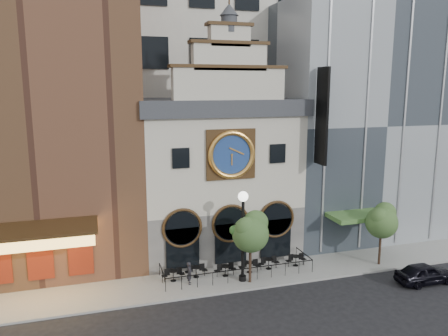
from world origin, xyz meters
TOP-DOWN VIEW (x-y plane):
  - ground at (0.00, 0.00)m, footprint 120.00×120.00m
  - sidewalk at (0.00, 2.50)m, footprint 44.00×5.00m
  - clock_building at (0.00, 7.82)m, footprint 12.60×8.78m
  - theater_building at (-13.00, 9.96)m, footprint 14.00×15.60m
  - retail_building at (12.99, 9.99)m, footprint 14.00×14.40m
  - office_tower at (0.00, 20.00)m, footprint 20.00×16.00m
  - cafe_railing at (0.00, 2.50)m, footprint 10.60×2.60m
  - bistro_0 at (-4.54, 2.63)m, footprint 1.58×0.68m
  - bistro_1 at (-2.89, 2.78)m, footprint 1.58×0.68m
  - bistro_2 at (-0.89, 2.36)m, footprint 1.58×0.68m
  - bistro_3 at (0.96, 2.43)m, footprint 1.58×0.68m
  - bistro_4 at (2.50, 2.61)m, footprint 1.58×0.68m
  - bistro_5 at (4.66, 2.55)m, footprint 1.58×0.68m
  - car_right at (11.97, -2.36)m, footprint 4.16×1.72m
  - pedestrian at (-3.56, 1.87)m, footprint 0.47×0.62m
  - lamppost at (0.04, 1.34)m, footprint 1.99×0.92m
  - tree_left at (0.49, 0.99)m, footprint 2.56×2.47m
  - tree_right at (10.81, 1.04)m, footprint 2.43×2.34m

SIDE VIEW (x-z plane):
  - ground at x=0.00m, z-range 0.00..0.00m
  - sidewalk at x=0.00m, z-range 0.00..0.15m
  - cafe_railing at x=0.00m, z-range 0.15..1.05m
  - bistro_0 at x=-4.54m, z-range 0.16..1.06m
  - bistro_1 at x=-2.89m, z-range 0.16..1.06m
  - bistro_2 at x=-0.89m, z-range 0.16..1.06m
  - bistro_3 at x=0.96m, z-range 0.16..1.06m
  - bistro_4 at x=2.50m, z-range 0.16..1.06m
  - bistro_5 at x=4.66m, z-range 0.16..1.06m
  - car_right at x=11.97m, z-range 0.00..1.41m
  - pedestrian at x=-3.56m, z-range 0.15..1.71m
  - tree_right at x=10.81m, z-range 1.24..5.93m
  - tree_left at x=0.49m, z-range 1.30..6.24m
  - lamppost at x=0.04m, z-range 0.90..7.19m
  - clock_building at x=0.00m, z-range -2.64..16.01m
  - retail_building at x=12.99m, z-range 0.14..20.14m
  - theater_building at x=-13.00m, z-range 0.10..25.10m
  - office_tower at x=0.00m, z-range 0.00..40.00m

